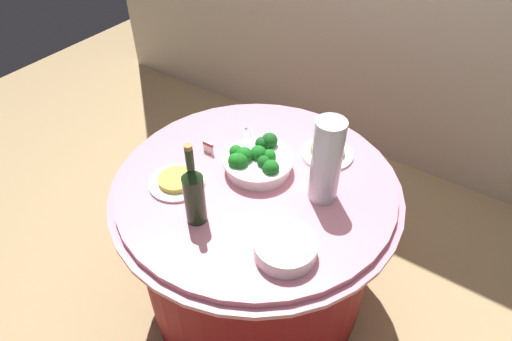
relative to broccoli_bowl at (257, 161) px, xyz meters
The scene contains 10 objects.
ground_plane 0.79m from the broccoli_bowl, 58.60° to the right, with size 6.00×6.00×0.00m, color tan.
buffet_table 0.42m from the broccoli_bowl, 58.60° to the right, with size 1.16×1.16×0.74m.
broccoli_bowl is the anchor object (origin of this frame).
plate_stack 0.43m from the broccoli_bowl, 43.31° to the right, with size 0.21×0.21×0.06m.
wine_bottle 0.35m from the broccoli_bowl, 94.81° to the right, with size 0.07×0.07×0.34m.
decorative_fruit_vase 0.31m from the broccoli_bowl, ahead, with size 0.11×0.11×0.34m.
serving_tongs 0.22m from the broccoli_bowl, 134.01° to the left, with size 0.14×0.15×0.01m.
food_plate_fried_egg 0.32m from the broccoli_bowl, 131.43° to the right, with size 0.22×0.22×0.03m.
food_plate_peanuts 0.31m from the broccoli_bowl, 52.42° to the left, with size 0.22×0.22×0.04m.
label_placard_front 0.23m from the broccoli_bowl, behind, with size 0.05×0.01×0.05m.
Camera 1 is at (0.73, -1.07, 1.93)m, focal length 31.21 mm.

